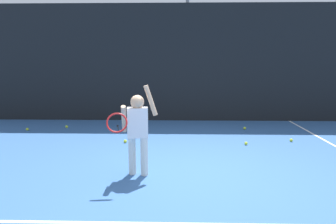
{
  "coord_description": "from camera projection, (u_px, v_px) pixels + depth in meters",
  "views": [
    {
      "loc": [
        -0.29,
        -4.52,
        1.72
      ],
      "look_at": [
        -0.43,
        0.57,
        0.85
      ],
      "focal_mm": 33.26,
      "sensor_mm": 36.0,
      "label": 1
    }
  ],
  "objects": [
    {
      "name": "tennis_ball_3",
      "position": [
        27.0,
        129.0,
        7.57
      ],
      "size": [
        0.07,
        0.07,
        0.07
      ],
      "primitive_type": "sphere",
      "color": "#CCE033",
      "rests_on": "ground"
    },
    {
      "name": "tennis_ball_4",
      "position": [
        125.0,
        141.0,
        6.45
      ],
      "size": [
        0.07,
        0.07,
        0.07
      ],
      "primitive_type": "sphere",
      "color": "#CCE033",
      "rests_on": "ground"
    },
    {
      "name": "fence_post_1",
      "position": [
        187.0,
        61.0,
        8.63
      ],
      "size": [
        0.09,
        0.09,
        3.35
      ],
      "primitive_type": "cylinder",
      "color": "slate",
      "rests_on": "ground"
    },
    {
      "name": "back_fence_windscreen",
      "position": [
        187.0,
        63.0,
        8.58
      ],
      "size": [
        12.52,
        0.08,
        3.2
      ],
      "primitive_type": "cube",
      "color": "black",
      "rests_on": "ground"
    },
    {
      "name": "tennis_ball_1",
      "position": [
        291.0,
        140.0,
        6.54
      ],
      "size": [
        0.07,
        0.07,
        0.07
      ],
      "primitive_type": "sphere",
      "color": "#CCE033",
      "rests_on": "ground"
    },
    {
      "name": "ground_plane",
      "position": [
        195.0,
        173.0,
        4.73
      ],
      "size": [
        20.0,
        20.0,
        0.0
      ],
      "primitive_type": "plane",
      "color": "#335B93"
    },
    {
      "name": "tennis_player",
      "position": [
        137.0,
        128.0,
        4.55
      ],
      "size": [
        0.67,
        0.63,
        1.35
      ],
      "rotation": [
        0.0,
        0.0,
        0.12
      ],
      "color": "silver",
      "rests_on": "ground"
    },
    {
      "name": "tennis_ball_5",
      "position": [
        67.0,
        127.0,
        7.85
      ],
      "size": [
        0.07,
        0.07,
        0.07
      ],
      "primitive_type": "sphere",
      "color": "#CCE033",
      "rests_on": "ground"
    },
    {
      "name": "tennis_ball_6",
      "position": [
        245.0,
        128.0,
        7.67
      ],
      "size": [
        0.07,
        0.07,
        0.07
      ],
      "primitive_type": "sphere",
      "color": "#CCE033",
      "rests_on": "ground"
    },
    {
      "name": "court_line_baseline",
      "position": [
        204.0,
        224.0,
        3.27
      ],
      "size": [
        9.0,
        0.05,
        0.0
      ],
      "primitive_type": "cube",
      "color": "white",
      "rests_on": "ground"
    },
    {
      "name": "tennis_ball_2",
      "position": [
        246.0,
        143.0,
        6.29
      ],
      "size": [
        0.07,
        0.07,
        0.07
      ],
      "primitive_type": "sphere",
      "color": "#CCE033",
      "rests_on": "ground"
    }
  ]
}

